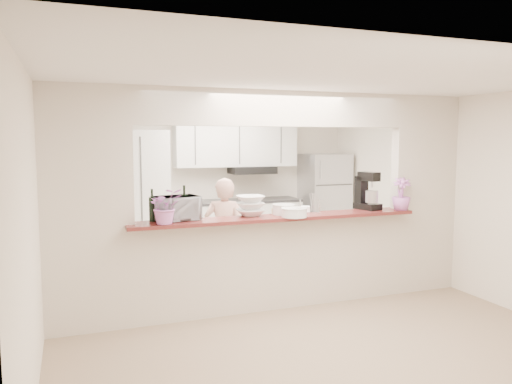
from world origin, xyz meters
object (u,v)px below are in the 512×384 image
toaster_oven (176,208)px  stand_mixer (367,193)px  person (225,236)px  refrigerator (324,202)px

toaster_oven → stand_mixer: (2.40, 0.02, 0.08)m
stand_mixer → toaster_oven: bearing=-179.6°
stand_mixer → person: 1.87m
person → stand_mixer: bearing=-176.4°
toaster_oven → stand_mixer: size_ratio=1.01×
refrigerator → person: bearing=-142.7°
refrigerator → person: refrigerator is taller
stand_mixer → person: size_ratio=0.32×
toaster_oven → person: 1.18m
toaster_oven → refrigerator: bearing=27.4°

